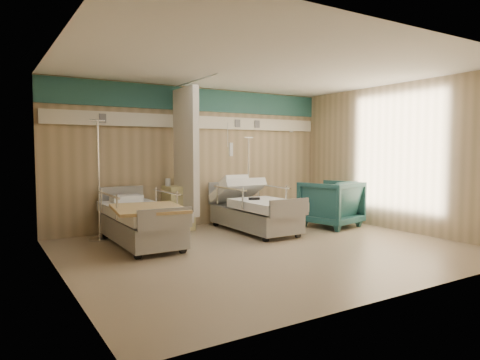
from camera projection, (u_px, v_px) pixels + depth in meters
name	position (u px, v px, depth m)	size (l,w,h in m)	color
ground	(268.00, 249.00, 6.67)	(6.00, 5.00, 0.00)	gray
room_walls	(258.00, 129.00, 6.74)	(6.04, 5.04, 2.82)	tan
bed_right	(254.00, 215.00, 8.07)	(1.00, 2.16, 0.63)	white
bed_left	(141.00, 226.00, 6.92)	(1.00, 2.16, 0.63)	white
bedside_cabinet	(179.00, 208.00, 8.23)	(0.50, 0.48, 0.85)	#D2C983
visitor_armchair	(331.00, 204.00, 8.57)	(0.99, 1.02, 0.93)	#1F4E4F
waffle_blanket	(331.00, 179.00, 8.50)	(0.69, 0.61, 0.08)	silver
iv_stand_right	(248.00, 204.00, 9.16)	(0.32, 0.32, 1.82)	silver
iv_stand_left	(100.00, 216.00, 7.28)	(0.37, 0.37, 2.05)	silver
call_remote	(254.00, 199.00, 7.79)	(0.20, 0.09, 0.04)	black
tan_blanket	(148.00, 208.00, 6.49)	(1.01, 1.27, 0.04)	tan
toiletry_bag	(184.00, 182.00, 8.29)	(0.21, 0.14, 0.12)	black
white_cup	(168.00, 182.00, 8.18)	(0.10, 0.10, 0.14)	white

